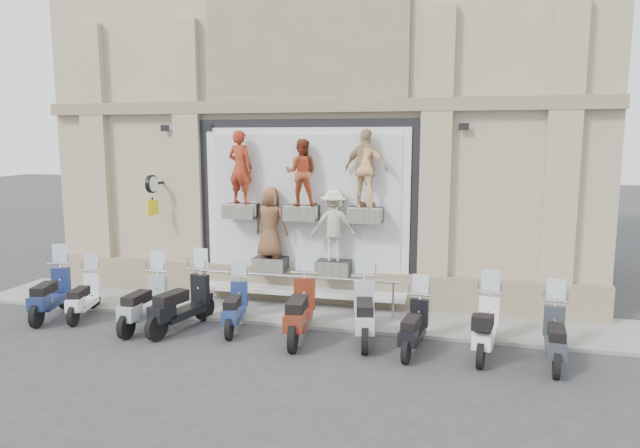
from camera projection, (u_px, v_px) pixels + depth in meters
The scene contains 16 objects.
ground at pixel (267, 343), 11.51m from camera, with size 90.00×90.00×0.00m, color #313134.
sidewalk at pixel (296, 311), 13.51m from camera, with size 16.00×2.20×0.08m, color gray.
building at pixel (341, 75), 17.32m from camera, with size 14.00×8.60×12.00m, color tan, non-canonical shape.
shop_vitrine at pixel (307, 209), 13.75m from camera, with size 5.60×0.83×4.30m.
guard_rail at pixel (295, 295), 13.36m from camera, with size 5.06×0.10×0.93m, color #9EA0A5, non-canonical shape.
clock_sign_bracket at pixel (152, 190), 14.41m from camera, with size 0.10×0.80×1.02m.
scooter_a at pixel (50, 283), 13.05m from camera, with size 0.57×1.97×1.60m, color #162350, non-canonical shape.
scooter_b at pixel (83, 288), 13.06m from camera, with size 0.50×1.71×1.39m, color white, non-canonical shape.
scooter_c at pixel (144, 292), 12.31m from camera, with size 0.57×1.95×1.59m, color #8F979B, non-canonical shape.
scooter_d at pixel (181, 292), 12.18m from camera, with size 0.60×2.07×1.68m, color black, non-canonical shape.
scooter_e at pixel (235, 297), 12.23m from camera, with size 0.51×1.77×1.43m, color navy, non-canonical shape.
scooter_f at pixel (300, 298), 11.63m from camera, with size 0.62×2.14×1.74m, color maroon, non-canonical shape.
scooter_g at pixel (365, 300), 11.54m from camera, with size 0.60×2.07×1.68m, color #A8ABAF, non-canonical shape.
scooter_h at pixel (414, 317), 10.94m from camera, with size 0.50×1.73×1.40m, color black, non-canonical shape.
scooter_i at pixel (486, 317), 10.76m from camera, with size 0.55×1.87×1.52m, color white, non-canonical shape.
scooter_j at pixel (556, 326), 10.31m from camera, with size 0.53×1.80×1.46m, color #2B2F35, non-canonical shape.
Camera 1 is at (3.78, -10.41, 4.10)m, focal length 32.00 mm.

